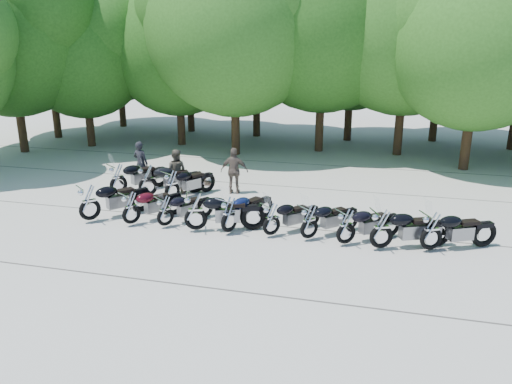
% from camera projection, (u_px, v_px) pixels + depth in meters
% --- Properties ---
extents(ground, '(90.00, 90.00, 0.00)m').
position_uv_depth(ground, '(244.00, 241.00, 14.90)').
color(ground, '#A19E92').
rests_on(ground, ground).
extents(tree_0, '(7.50, 7.50, 9.21)m').
position_uv_depth(tree_0, '(48.00, 45.00, 28.94)').
color(tree_0, '#3A2614').
rests_on(tree_0, ground).
extents(tree_1, '(6.97, 6.97, 8.55)m').
position_uv_depth(tree_1, '(83.00, 53.00, 26.65)').
color(tree_1, '#3A2614').
rests_on(tree_1, ground).
extents(tree_2, '(7.31, 7.31, 8.97)m').
position_uv_depth(tree_2, '(178.00, 48.00, 26.93)').
color(tree_2, '#3A2614').
rests_on(tree_2, ground).
extents(tree_3, '(8.70, 8.70, 10.67)m').
position_uv_depth(tree_3, '(234.00, 27.00, 24.28)').
color(tree_3, '#3A2614').
rests_on(tree_3, ground).
extents(tree_4, '(9.13, 9.13, 11.20)m').
position_uv_depth(tree_4, '(323.00, 21.00, 24.93)').
color(tree_4, '#3A2614').
rests_on(tree_4, ground).
extents(tree_5, '(9.04, 9.04, 11.10)m').
position_uv_depth(tree_5, '(408.00, 22.00, 24.10)').
color(tree_5, '#3A2614').
rests_on(tree_5, ground).
extents(tree_6, '(8.00, 8.00, 9.82)m').
position_uv_depth(tree_6, '(480.00, 38.00, 21.42)').
color(tree_6, '#3A2614').
rests_on(tree_6, ground).
extents(tree_9, '(7.59, 7.59, 9.32)m').
position_uv_depth(tree_9, '(117.00, 43.00, 32.74)').
color(tree_9, '#3A2614').
rests_on(tree_9, ground).
extents(tree_10, '(7.78, 7.78, 9.55)m').
position_uv_depth(tree_10, '(188.00, 41.00, 30.90)').
color(tree_10, '#3A2614').
rests_on(tree_10, ground).
extents(tree_11, '(7.56, 7.56, 9.28)m').
position_uv_depth(tree_11, '(257.00, 44.00, 29.37)').
color(tree_11, '#3A2614').
rests_on(tree_11, ground).
extents(tree_12, '(7.88, 7.88, 9.67)m').
position_uv_depth(tree_12, '(353.00, 40.00, 28.03)').
color(tree_12, '#3A2614').
rests_on(tree_12, ground).
extents(tree_13, '(8.31, 8.31, 10.20)m').
position_uv_depth(tree_13, '(443.00, 34.00, 27.72)').
color(tree_13, '#3A2614').
rests_on(tree_13, ground).
extents(tree_17, '(8.31, 8.31, 10.20)m').
position_uv_depth(tree_17, '(9.00, 33.00, 24.91)').
color(tree_17, '#3A2614').
rests_on(tree_17, ground).
extents(motorcycle_0, '(2.17, 2.44, 1.42)m').
position_uv_depth(motorcycle_0, '(89.00, 202.00, 16.27)').
color(motorcycle_0, black).
rests_on(motorcycle_0, ground).
extents(motorcycle_1, '(1.82, 2.23, 1.26)m').
position_uv_depth(motorcycle_1, '(131.00, 207.00, 16.00)').
color(motorcycle_1, '#3D0812').
rests_on(motorcycle_1, ground).
extents(motorcycle_2, '(1.75, 2.04, 1.17)m').
position_uv_depth(motorcycle_2, '(165.00, 210.00, 15.85)').
color(motorcycle_2, black).
rests_on(motorcycle_2, ground).
extents(motorcycle_3, '(2.62, 1.58, 1.42)m').
position_uv_depth(motorcycle_3, '(196.00, 210.00, 15.43)').
color(motorcycle_3, black).
rests_on(motorcycle_3, ground).
extents(motorcycle_4, '(1.69, 2.41, 1.32)m').
position_uv_depth(motorcycle_4, '(229.00, 213.00, 15.31)').
color(motorcycle_4, '#0C1437').
rests_on(motorcycle_4, ground).
extents(motorcycle_5, '(1.92, 1.99, 1.20)m').
position_uv_depth(motorcycle_5, '(272.00, 218.00, 15.08)').
color(motorcycle_5, black).
rests_on(motorcycle_5, ground).
extents(motorcycle_6, '(2.01, 2.02, 1.23)m').
position_uv_depth(motorcycle_6, '(309.00, 221.00, 14.82)').
color(motorcycle_6, black).
rests_on(motorcycle_6, ground).
extents(motorcycle_7, '(2.16, 1.91, 1.26)m').
position_uv_depth(motorcycle_7, '(346.00, 225.00, 14.43)').
color(motorcycle_7, black).
rests_on(motorcycle_7, ground).
extents(motorcycle_8, '(2.51, 1.65, 1.37)m').
position_uv_depth(motorcycle_8, '(382.00, 228.00, 14.09)').
color(motorcycle_8, black).
rests_on(motorcycle_8, ground).
extents(motorcycle_9, '(2.42, 1.68, 1.32)m').
position_uv_depth(motorcycle_9, '(432.00, 230.00, 14.00)').
color(motorcycle_9, black).
rests_on(motorcycle_9, ground).
extents(motorcycle_10, '(2.06, 2.45, 1.40)m').
position_uv_depth(motorcycle_10, '(118.00, 178.00, 19.08)').
color(motorcycle_10, black).
rests_on(motorcycle_10, ground).
extents(motorcycle_11, '(2.52, 2.08, 1.43)m').
position_uv_depth(motorcycle_11, '(148.00, 179.00, 18.81)').
color(motorcycle_11, black).
rests_on(motorcycle_11, ground).
extents(motorcycle_12, '(1.79, 2.34, 1.31)m').
position_uv_depth(motorcycle_12, '(172.00, 184.00, 18.41)').
color(motorcycle_12, black).
rests_on(motorcycle_12, ground).
extents(rider_0, '(0.74, 0.55, 1.83)m').
position_uv_depth(rider_0, '(141.00, 163.00, 20.41)').
color(rider_0, black).
rests_on(rider_0, ground).
extents(rider_1, '(0.88, 0.71, 1.73)m').
position_uv_depth(rider_1, '(176.00, 171.00, 19.41)').
color(rider_1, brown).
rests_on(rider_1, ground).
extents(rider_2, '(1.12, 0.59, 1.82)m').
position_uv_depth(rider_2, '(234.00, 171.00, 19.26)').
color(rider_2, brown).
rests_on(rider_2, ground).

